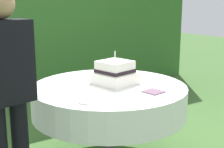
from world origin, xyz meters
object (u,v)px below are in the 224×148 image
(napkin_stack, at_px, (153,92))
(serving_plate_far, at_px, (79,76))
(wedding_cake, at_px, (115,73))
(serving_plate_near, at_px, (85,102))
(cake_table, at_px, (109,99))
(standing_person, at_px, (6,91))

(napkin_stack, bearing_deg, serving_plate_far, 107.10)
(wedding_cake, xyz_separation_m, serving_plate_near, (-0.50, -0.34, -0.09))
(serving_plate_near, bearing_deg, serving_plate_far, 65.70)
(cake_table, xyz_separation_m, wedding_cake, (0.07, 0.02, 0.23))
(cake_table, bearing_deg, napkin_stack, -64.32)
(serving_plate_far, bearing_deg, napkin_stack, -72.90)
(wedding_cake, bearing_deg, standing_person, -166.25)
(cake_table, bearing_deg, standing_person, -166.10)
(cake_table, xyz_separation_m, standing_person, (-0.98, -0.24, 0.29))
(serving_plate_far, distance_m, napkin_stack, 0.89)
(serving_plate_near, bearing_deg, cake_table, 37.44)
(napkin_stack, bearing_deg, wedding_cake, 105.79)
(serving_plate_far, xyz_separation_m, standing_person, (-0.90, -0.70, 0.15))
(wedding_cake, height_order, napkin_stack, wedding_cake)
(cake_table, bearing_deg, wedding_cake, 11.64)
(wedding_cake, relative_size, serving_plate_near, 3.77)
(cake_table, distance_m, standing_person, 1.05)
(napkin_stack, bearing_deg, standing_person, 172.60)
(wedding_cake, bearing_deg, cake_table, -168.36)
(cake_table, height_order, wedding_cake, wedding_cake)
(serving_plate_far, distance_m, standing_person, 1.15)
(serving_plate_near, xyz_separation_m, napkin_stack, (0.61, -0.07, -0.00))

